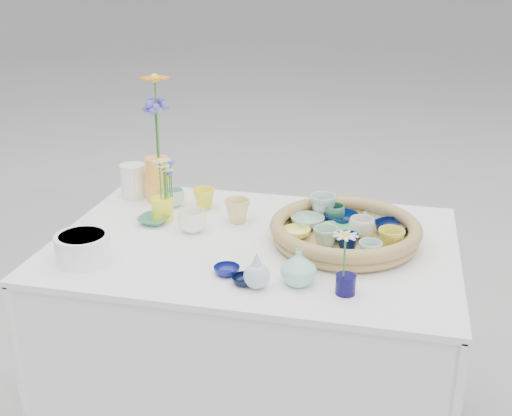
# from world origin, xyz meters

# --- Properties ---
(wicker_tray) EXTENTS (0.47, 0.47, 0.08)m
(wicker_tray) POSITION_xyz_m (0.28, 0.05, 0.80)
(wicker_tray) COLOR brown
(wicker_tray) RESTS_ON display_table
(tray_ceramic_0) EXTENTS (0.15, 0.15, 0.04)m
(tray_ceramic_0) POSITION_xyz_m (0.26, 0.16, 0.80)
(tray_ceramic_0) COLOR #071C55
(tray_ceramic_0) RESTS_ON wicker_tray
(tray_ceramic_1) EXTENTS (0.14, 0.14, 0.03)m
(tray_ceramic_1) POSITION_xyz_m (0.42, 0.12, 0.80)
(tray_ceramic_1) COLOR #050E39
(tray_ceramic_1) RESTS_ON wicker_tray
(tray_ceramic_2) EXTENTS (0.10, 0.10, 0.07)m
(tray_ceramic_2) POSITION_xyz_m (0.42, -0.02, 0.82)
(tray_ceramic_2) COLOR gold
(tray_ceramic_2) RESTS_ON wicker_tray
(tray_ceramic_3) EXTENTS (0.16, 0.16, 0.03)m
(tray_ceramic_3) POSITION_xyz_m (0.27, 0.05, 0.80)
(tray_ceramic_3) COLOR green
(tray_ceramic_3) RESTS_ON wicker_tray
(tray_ceramic_4) EXTENTS (0.08, 0.08, 0.07)m
(tray_ceramic_4) POSITION_xyz_m (0.23, -0.05, 0.82)
(tray_ceramic_4) COLOR #92BB97
(tray_ceramic_4) RESTS_ON wicker_tray
(tray_ceramic_5) EXTENTS (0.14, 0.14, 0.03)m
(tray_ceramic_5) POSITION_xyz_m (0.15, 0.11, 0.80)
(tray_ceramic_5) COLOR #95B5A5
(tray_ceramic_5) RESTS_ON wicker_tray
(tray_ceramic_6) EXTENTS (0.10, 0.10, 0.08)m
(tray_ceramic_6) POSITION_xyz_m (0.19, 0.19, 0.82)
(tray_ceramic_6) COLOR #ABC6C0
(tray_ceramic_6) RESTS_ON wicker_tray
(tray_ceramic_7) EXTENTS (0.11, 0.11, 0.06)m
(tray_ceramic_7) POSITION_xyz_m (0.33, 0.07, 0.81)
(tray_ceramic_7) COLOR white
(tray_ceramic_7) RESTS_ON wicker_tray
(tray_ceramic_8) EXTENTS (0.09, 0.09, 0.02)m
(tray_ceramic_8) POSITION_xyz_m (0.37, 0.23, 0.79)
(tray_ceramic_8) COLOR #83C2E9
(tray_ceramic_8) RESTS_ON wicker_tray
(tray_ceramic_9) EXTENTS (0.07, 0.07, 0.06)m
(tray_ceramic_9) POSITION_xyz_m (0.30, -0.06, 0.81)
(tray_ceramic_9) COLOR #000D48
(tray_ceramic_9) RESTS_ON wicker_tray
(tray_ceramic_10) EXTENTS (0.09, 0.09, 0.03)m
(tray_ceramic_10) POSITION_xyz_m (0.13, 0.02, 0.80)
(tray_ceramic_10) COLOR #FBFF6E
(tray_ceramic_10) RESTS_ON wicker_tray
(tray_ceramic_11) EXTENTS (0.08, 0.08, 0.06)m
(tray_ceramic_11) POSITION_xyz_m (0.37, -0.11, 0.81)
(tray_ceramic_11) COLOR #98C6B5
(tray_ceramic_11) RESTS_ON wicker_tray
(tray_ceramic_12) EXTENTS (0.08, 0.08, 0.06)m
(tray_ceramic_12) POSITION_xyz_m (0.23, 0.18, 0.81)
(tray_ceramic_12) COLOR #356F52
(tray_ceramic_12) RESTS_ON wicker_tray
(loose_ceramic_0) EXTENTS (0.08, 0.08, 0.07)m
(loose_ceramic_0) POSITION_xyz_m (-0.24, 0.23, 0.80)
(loose_ceramic_0) COLOR yellow
(loose_ceramic_0) RESTS_ON display_table
(loose_ceramic_1) EXTENTS (0.11, 0.11, 0.08)m
(loose_ceramic_1) POSITION_xyz_m (-0.09, 0.14, 0.81)
(loose_ceramic_1) COLOR #E0D07B
(loose_ceramic_1) RESTS_ON display_table
(loose_ceramic_2) EXTENTS (0.11, 0.11, 0.02)m
(loose_ceramic_2) POSITION_xyz_m (-0.37, 0.06, 0.78)
(loose_ceramic_2) COLOR #377C5F
(loose_ceramic_2) RESTS_ON display_table
(loose_ceramic_3) EXTENTS (0.11, 0.11, 0.07)m
(loose_ceramic_3) POSITION_xyz_m (-0.21, 0.03, 0.80)
(loose_ceramic_3) COLOR white
(loose_ceramic_3) RESTS_ON display_table
(loose_ceramic_4) EXTENTS (0.10, 0.10, 0.02)m
(loose_ceramic_4) POSITION_xyz_m (-0.03, -0.24, 0.78)
(loose_ceramic_4) COLOR navy
(loose_ceramic_4) RESTS_ON display_table
(loose_ceramic_5) EXTENTS (0.10, 0.10, 0.06)m
(loose_ceramic_5) POSITION_xyz_m (-0.36, 0.23, 0.80)
(loose_ceramic_5) COLOR #A0CABB
(loose_ceramic_5) RESTS_ON display_table
(loose_ceramic_6) EXTENTS (0.08, 0.08, 0.02)m
(loose_ceramic_6) POSITION_xyz_m (0.04, -0.28, 0.78)
(loose_ceramic_6) COLOR black
(loose_ceramic_6) RESTS_ON display_table
(fluted_bowl) EXTENTS (0.19, 0.19, 0.08)m
(fluted_bowl) POSITION_xyz_m (-0.46, -0.25, 0.81)
(fluted_bowl) COLOR white
(fluted_bowl) RESTS_ON display_table
(bud_vase_paleblue) EXTENTS (0.08, 0.08, 0.11)m
(bud_vase_paleblue) POSITION_xyz_m (0.08, -0.30, 0.82)
(bud_vase_paleblue) COLOR #AFC0D3
(bud_vase_paleblue) RESTS_ON display_table
(bud_vase_seafoam) EXTENTS (0.12, 0.12, 0.10)m
(bud_vase_seafoam) POSITION_xyz_m (0.18, -0.25, 0.82)
(bud_vase_seafoam) COLOR #94D5BB
(bud_vase_seafoam) RESTS_ON display_table
(bud_vase_cobalt) EXTENTS (0.05, 0.05, 0.05)m
(bud_vase_cobalt) POSITION_xyz_m (0.31, -0.28, 0.79)
(bud_vase_cobalt) COLOR #0A063B
(bud_vase_cobalt) RESTS_ON display_table
(single_daisy) EXTENTS (0.10, 0.10, 0.14)m
(single_daisy) POSITION_xyz_m (0.31, -0.28, 0.88)
(single_daisy) COLOR white
(single_daisy) RESTS_ON bud_vase_cobalt
(tall_vase_yellow) EXTENTS (0.09, 0.09, 0.16)m
(tall_vase_yellow) POSITION_xyz_m (-0.43, 0.27, 0.85)
(tall_vase_yellow) COLOR #FFAC38
(tall_vase_yellow) RESTS_ON display_table
(gerbera) EXTENTS (0.12, 0.12, 0.31)m
(gerbera) POSITION_xyz_m (-0.42, 0.28, 1.07)
(gerbera) COLOR orange
(gerbera) RESTS_ON tall_vase_yellow
(hydrangea) EXTENTS (0.08, 0.08, 0.25)m
(hydrangea) POSITION_xyz_m (-0.43, 0.28, 1.02)
(hydrangea) COLOR #4B3BB2
(hydrangea) RESTS_ON tall_vase_yellow
(white_pitcher) EXTENTS (0.14, 0.11, 0.13)m
(white_pitcher) POSITION_xyz_m (-0.53, 0.29, 0.83)
(white_pitcher) COLOR white
(white_pitcher) RESTS_ON display_table
(daisy_cup) EXTENTS (0.09, 0.09, 0.08)m
(daisy_cup) POSITION_xyz_m (-0.35, 0.10, 0.80)
(daisy_cup) COLOR #FCF62B
(daisy_cup) RESTS_ON display_table
(daisy_posy) EXTENTS (0.10, 0.10, 0.14)m
(daisy_posy) POSITION_xyz_m (-0.33, 0.11, 0.92)
(daisy_posy) COLOR silver
(daisy_posy) RESTS_ON daisy_cup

